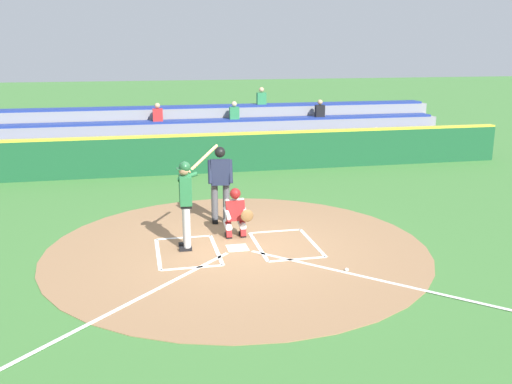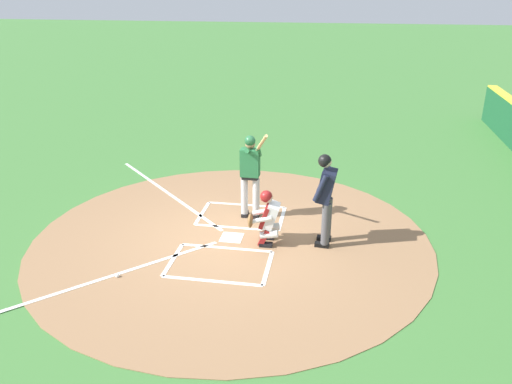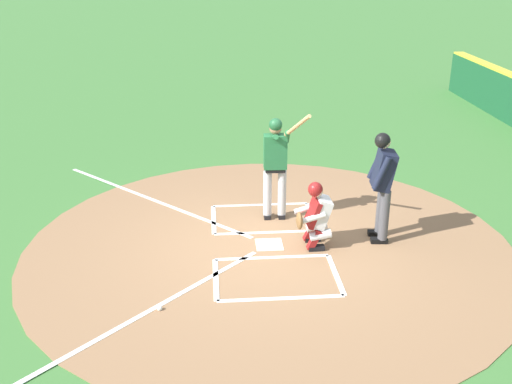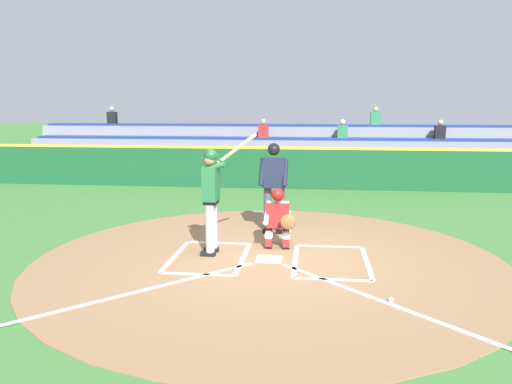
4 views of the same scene
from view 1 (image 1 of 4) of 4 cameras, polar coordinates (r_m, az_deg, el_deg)
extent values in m
plane|color=#427A38|center=(11.98, -1.89, -5.71)|extent=(120.00, 120.00, 0.00)
cylinder|color=#99704C|center=(11.98, -1.89, -5.68)|extent=(8.00, 8.00, 0.01)
cube|color=white|center=(11.98, -1.89, -5.64)|extent=(0.44, 0.44, 0.01)
cube|color=white|center=(13.02, 1.95, -3.97)|extent=(1.20, 0.08, 0.01)
cube|color=white|center=(11.39, 4.18, -6.77)|extent=(1.20, 0.08, 0.01)
cube|color=white|center=(12.06, 0.22, -5.49)|extent=(0.08, 1.80, 0.01)
cube|color=white|center=(12.36, 5.69, -5.06)|extent=(0.08, 1.80, 0.01)
cube|color=white|center=(12.70, -7.31, -4.57)|extent=(1.20, 0.08, 0.01)
cube|color=white|center=(11.01, -6.46, -7.58)|extent=(1.20, 0.08, 0.01)
cube|color=white|center=(11.91, -4.03, -5.79)|extent=(0.08, 1.80, 0.01)
cube|color=white|center=(11.82, -9.83, -6.14)|extent=(0.08, 1.80, 0.01)
cube|color=white|center=(9.87, -11.90, -10.53)|extent=(3.73, 3.73, 0.01)
cube|color=white|center=(10.69, 11.48, -8.51)|extent=(3.73, 3.73, 0.01)
cylinder|color=#BCBCBC|center=(11.76, -6.97, -3.64)|extent=(0.15, 0.15, 0.84)
cube|color=black|center=(11.90, -7.10, -5.73)|extent=(0.26, 0.13, 0.09)
cylinder|color=#BCBCBC|center=(12.00, -7.06, -3.25)|extent=(0.15, 0.15, 0.84)
cube|color=black|center=(12.15, -7.18, -5.31)|extent=(0.26, 0.13, 0.09)
cube|color=black|center=(11.75, -7.08, -1.26)|extent=(0.23, 0.35, 0.10)
cube|color=#236638|center=(11.67, -7.13, 0.20)|extent=(0.25, 0.41, 0.60)
sphere|color=#9E7051|center=(11.57, -7.29, 2.17)|extent=(0.21, 0.21, 0.21)
sphere|color=#1E512D|center=(11.56, -7.21, 2.51)|extent=(0.23, 0.23, 0.23)
cube|color=#1E512D|center=(11.56, -7.75, 2.32)|extent=(0.11, 0.17, 0.02)
cylinder|color=#236638|center=(11.59, -6.92, 1.54)|extent=(0.43, 0.10, 0.21)
cylinder|color=#236638|center=(11.79, -7.00, 1.76)|extent=(0.27, 0.10, 0.29)
cylinder|color=tan|center=(11.89, -5.34, 3.39)|extent=(0.69, 0.35, 0.53)
cylinder|color=tan|center=(11.77, -6.76, 2.04)|extent=(0.10, 0.10, 0.08)
cube|color=black|center=(12.70, -1.38, -4.30)|extent=(0.13, 0.26, 0.09)
cube|color=maroon|center=(12.62, -1.34, -3.69)|extent=(0.13, 0.25, 0.37)
cylinder|color=silver|center=(12.68, -1.44, -3.21)|extent=(0.16, 0.36, 0.21)
cube|color=black|center=(12.64, -2.80, -4.41)|extent=(0.13, 0.26, 0.09)
cube|color=maroon|center=(12.55, -2.77, -3.80)|extent=(0.13, 0.25, 0.37)
cylinder|color=silver|center=(12.62, -2.86, -3.31)|extent=(0.16, 0.36, 0.21)
cube|color=silver|center=(12.56, -2.18, -1.77)|extent=(0.41, 0.37, 0.52)
cube|color=maroon|center=(12.46, -2.07, -1.91)|extent=(0.43, 0.23, 0.46)
sphere|color=beige|center=(12.40, -2.13, -0.22)|extent=(0.21, 0.21, 0.21)
sphere|color=maroon|center=(12.37, -2.11, -0.15)|extent=(0.24, 0.24, 0.24)
cylinder|color=silver|center=(12.45, -1.11, -2.01)|extent=(0.10, 0.45, 0.20)
cylinder|color=silver|center=(12.37, -2.92, -2.14)|extent=(0.10, 0.45, 0.20)
ellipsoid|color=brown|center=(12.27, -0.91, -2.41)|extent=(0.28, 0.11, 0.28)
cylinder|color=#4C4C51|center=(13.60, -3.01, -0.98)|extent=(0.16, 0.16, 0.86)
cube|color=black|center=(13.69, -2.97, -2.91)|extent=(0.16, 0.29, 0.09)
cylinder|color=#4C4C51|center=(13.59, -4.19, -1.02)|extent=(0.16, 0.16, 0.86)
cube|color=black|center=(13.67, -4.14, -2.95)|extent=(0.16, 0.29, 0.09)
cube|color=#191E33|center=(13.38, -3.64, 2.01)|extent=(0.47, 0.40, 0.66)
sphere|color=beige|center=(13.25, -3.66, 3.96)|extent=(0.22, 0.22, 0.22)
sphere|color=black|center=(13.22, -3.65, 4.03)|extent=(0.25, 0.25, 0.25)
cylinder|color=#191E33|center=(13.31, -2.59, 2.09)|extent=(0.13, 0.29, 0.56)
cylinder|color=#191E33|center=(13.28, -4.65, 2.03)|extent=(0.13, 0.29, 0.56)
sphere|color=white|center=(10.93, 9.12, -7.74)|extent=(0.07, 0.07, 0.07)
cube|color=#19512D|center=(19.00, -5.99, 3.78)|extent=(22.00, 0.36, 1.25)
cube|color=yellow|center=(18.89, -6.04, 5.73)|extent=(22.00, 0.32, 0.06)
cube|color=gray|center=(20.08, -6.29, 3.19)|extent=(20.00, 0.85, 0.45)
cube|color=navy|center=(20.03, -6.31, 3.93)|extent=(19.60, 0.72, 0.08)
cube|color=gray|center=(20.87, -6.55, 4.24)|extent=(20.00, 0.85, 0.90)
cube|color=navy|center=(20.79, -6.59, 5.57)|extent=(19.60, 0.72, 0.08)
cube|color=gray|center=(21.67, -6.80, 5.22)|extent=(20.00, 0.85, 1.35)
cube|color=navy|center=(21.56, -6.86, 7.09)|extent=(19.60, 0.72, 0.08)
cube|color=gray|center=(22.47, -7.03, 6.12)|extent=(20.00, 0.85, 1.80)
cube|color=navy|center=(22.35, -7.11, 8.51)|extent=(19.60, 0.72, 0.08)
cube|color=#2D844C|center=(21.70, 11.95, 5.25)|extent=(0.36, 0.22, 0.46)
sphere|color=beige|center=(21.65, 12.00, 6.14)|extent=(0.20, 0.20, 0.20)
cube|color=black|center=(22.55, 6.44, 8.12)|extent=(0.36, 0.22, 0.46)
sphere|color=tan|center=(22.52, 6.47, 8.98)|extent=(0.20, 0.20, 0.20)
cube|color=#2D844C|center=(22.74, 0.55, 9.40)|extent=(0.36, 0.22, 0.46)
sphere|color=tan|center=(22.71, 0.55, 10.26)|extent=(0.20, 0.20, 0.20)
cube|color=#2D844C|center=(21.71, -2.20, 7.95)|extent=(0.36, 0.22, 0.46)
sphere|color=beige|center=(21.68, -2.21, 8.85)|extent=(0.20, 0.20, 0.20)
cube|color=red|center=(21.41, -9.87, 7.66)|extent=(0.36, 0.22, 0.46)
sphere|color=tan|center=(21.37, -9.91, 8.56)|extent=(0.20, 0.20, 0.20)
camera|label=2|loc=(17.07, 28.76, 15.07)|focal=35.57mm
camera|label=3|loc=(14.81, 35.69, 13.56)|focal=42.12mm
camera|label=4|loc=(4.23, 29.12, -8.42)|focal=35.01mm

